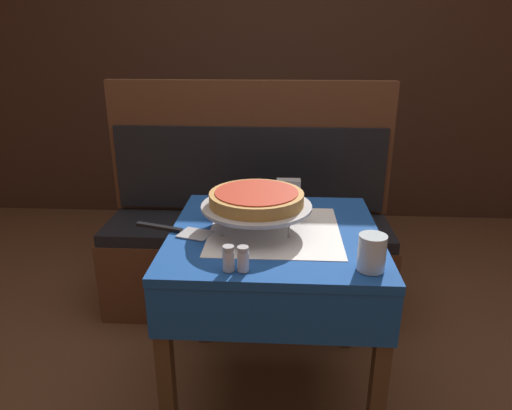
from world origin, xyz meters
The scene contains 13 objects.
ground_plane centered at (0.00, 0.00, 0.00)m, with size 14.00×14.00×0.00m, color brown.
dining_table_front centered at (0.00, 0.00, 0.62)m, with size 0.75×0.75×0.74m.
dining_table_rear centered at (-0.08, 1.57, 0.61)m, with size 0.67×0.67×0.73m.
booth_bench centered at (-0.15, 0.70, 0.35)m, with size 1.48×0.45×1.18m.
back_wall_panel centered at (0.00, 2.08, 1.20)m, with size 6.00×0.04×2.40m, color #3D2319.
pizza_pan_stand centered at (-0.07, 0.00, 0.82)m, with size 0.39×0.39×0.10m.
deep_dish_pizza centered at (-0.07, 0.00, 0.86)m, with size 0.33×0.33×0.05m.
pizza_server centered at (-0.35, -0.03, 0.74)m, with size 0.30×0.14×0.01m.
water_glass_near centered at (0.29, -0.28, 0.79)m, with size 0.08×0.08×0.11m.
salt_shaker centered at (-0.13, -0.31, 0.78)m, with size 0.04×0.04×0.08m.
pepper_shaker centered at (-0.09, -0.31, 0.77)m, with size 0.04×0.04×0.08m.
napkin_holder centered at (0.05, 0.33, 0.78)m, with size 0.10×0.05×0.09m.
condiment_caddy centered at (-0.07, 1.54, 0.76)m, with size 0.15×0.15×0.18m.
Camera 1 is at (0.02, -1.51, 1.39)m, focal length 32.00 mm.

